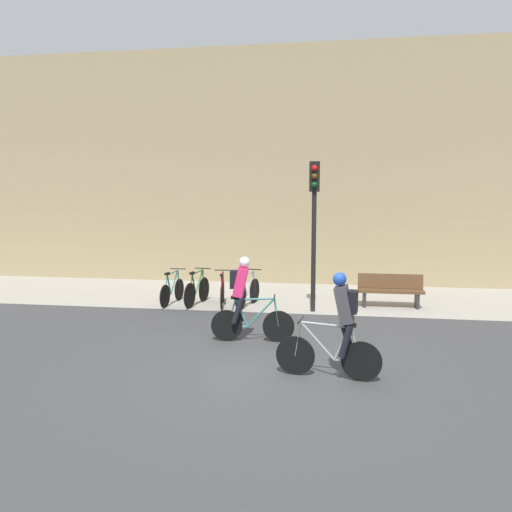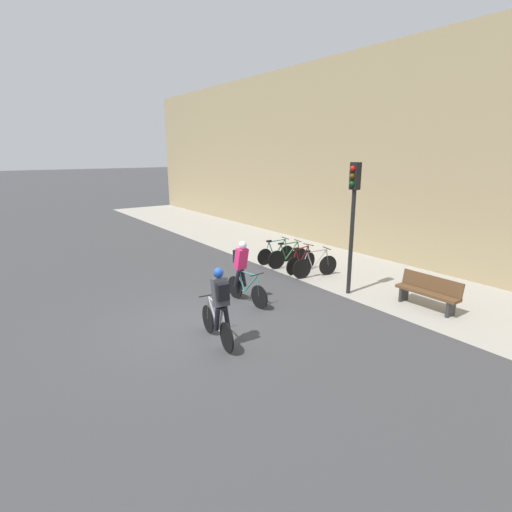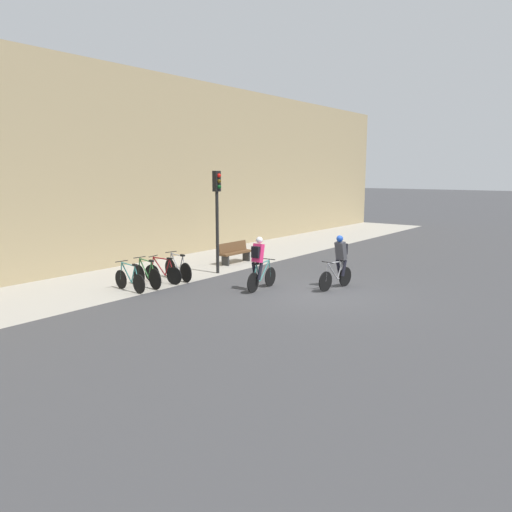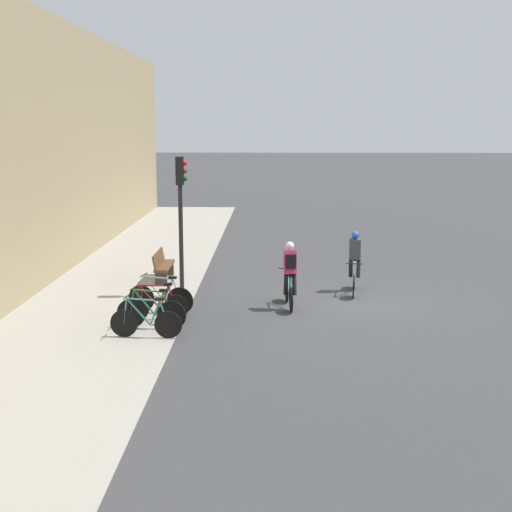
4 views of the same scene
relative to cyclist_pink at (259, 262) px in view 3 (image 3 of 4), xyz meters
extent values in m
plane|color=#3D3D3F|center=(0.78, -1.89, -0.95)|extent=(200.00, 200.00, 0.00)
cube|color=#A39E93|center=(0.78, 4.86, -0.94)|extent=(44.00, 4.50, 0.01)
cube|color=tan|center=(0.78, 7.41, 3.06)|extent=(44.00, 0.60, 8.01)
cylinder|color=black|center=(0.71, 0.06, -0.62)|extent=(0.65, 0.09, 0.65)
cylinder|color=black|center=(-0.35, -0.03, -0.62)|extent=(0.65, 0.09, 0.65)
cylinder|color=teal|center=(0.35, 0.03, -0.34)|extent=(0.59, 0.09, 0.62)
cylinder|color=teal|center=(-0.05, 0.00, -0.35)|extent=(0.27, 0.06, 0.58)
cylinder|color=teal|center=(0.23, 0.02, -0.05)|extent=(0.79, 0.11, 0.07)
cylinder|color=teal|center=(-0.14, -0.01, -0.63)|extent=(0.43, 0.07, 0.05)
cylinder|color=teal|center=(-0.26, -0.02, -0.34)|extent=(0.22, 0.05, 0.56)
cylinder|color=teal|center=(0.67, 0.06, -0.33)|extent=(0.12, 0.05, 0.59)
cylinder|color=black|center=(0.63, 0.05, 0.00)|extent=(0.07, 0.46, 0.03)
cube|color=black|center=(-0.16, -0.01, -0.03)|extent=(0.21, 0.10, 0.06)
cube|color=#E52866|center=(-0.06, -0.01, 0.30)|extent=(0.35, 0.35, 0.63)
sphere|color=silver|center=(0.02, 0.00, 0.71)|extent=(0.24, 0.24, 0.22)
cylinder|color=black|center=(-0.10, -0.12, -0.27)|extent=(0.28, 0.13, 0.56)
cylinder|color=black|center=(-0.12, 0.10, -0.27)|extent=(0.25, 0.13, 0.56)
cube|color=black|center=(-0.20, -0.02, 0.35)|extent=(0.16, 0.27, 0.36)
cylinder|color=black|center=(1.20, -1.79, -0.62)|extent=(0.66, 0.12, 0.66)
cylinder|color=black|center=(2.27, -1.94, -0.62)|extent=(0.66, 0.12, 0.66)
cylinder|color=#99999E|center=(1.56, -1.84, -0.33)|extent=(0.60, 0.12, 0.62)
cylinder|color=#99999E|center=(1.96, -1.89, -0.35)|extent=(0.28, 0.08, 0.58)
cylinder|color=#99999E|center=(1.68, -1.85, -0.05)|extent=(0.81, 0.15, 0.07)
cylinder|color=#99999E|center=(2.06, -1.91, -0.62)|extent=(0.44, 0.09, 0.05)
cylinder|color=#99999E|center=(2.18, -1.92, -0.34)|extent=(0.23, 0.06, 0.56)
cylinder|color=#99999E|center=(1.24, -1.79, -0.33)|extent=(0.13, 0.05, 0.59)
cylinder|color=black|center=(1.28, -1.80, 0.00)|extent=(0.09, 0.46, 0.03)
cube|color=black|center=(2.08, -1.91, -0.03)|extent=(0.21, 0.11, 0.06)
cube|color=#3D3D42|center=(1.98, -1.90, 0.30)|extent=(0.36, 0.36, 0.63)
sphere|color=#1E47AD|center=(1.90, -1.88, 0.71)|extent=(0.25, 0.25, 0.22)
cylinder|color=black|center=(2.05, -1.79, -0.27)|extent=(0.29, 0.15, 0.56)
cylinder|color=black|center=(2.02, -2.01, -0.27)|extent=(0.25, 0.14, 0.56)
cube|color=black|center=(2.12, -1.91, 0.35)|extent=(0.17, 0.28, 0.36)
cylinder|color=black|center=(-2.57, 3.79, -0.63)|extent=(0.09, 0.63, 0.63)
cylinder|color=black|center=(-2.66, 2.78, -0.63)|extent=(0.09, 0.63, 0.63)
cylinder|color=teal|center=(-2.60, 3.44, -0.35)|extent=(0.08, 0.56, 0.62)
cylinder|color=teal|center=(-2.63, 3.07, -0.36)|extent=(0.06, 0.26, 0.58)
cylinder|color=teal|center=(-2.61, 3.33, -0.07)|extent=(0.10, 0.75, 0.07)
cylinder|color=teal|center=(-2.64, 2.98, -0.64)|extent=(0.06, 0.41, 0.05)
cylinder|color=teal|center=(-2.65, 2.87, -0.36)|extent=(0.05, 0.21, 0.56)
cylinder|color=teal|center=(-2.58, 3.74, -0.34)|extent=(0.05, 0.12, 0.58)
cylinder|color=black|center=(-2.58, 3.70, -0.01)|extent=(0.46, 0.06, 0.03)
cube|color=black|center=(-2.64, 2.96, -0.04)|extent=(0.10, 0.21, 0.06)
cylinder|color=black|center=(-1.83, 3.77, -0.60)|extent=(0.13, 0.69, 0.69)
cylinder|color=black|center=(-1.97, 2.79, -0.60)|extent=(0.13, 0.69, 0.69)
cylinder|color=#2D6B33|center=(-1.88, 3.44, -0.32)|extent=(0.12, 0.54, 0.62)
cylinder|color=#2D6B33|center=(-1.93, 3.08, -0.33)|extent=(0.08, 0.26, 0.58)
cylinder|color=#2D6B33|center=(-1.90, 3.33, -0.03)|extent=(0.14, 0.73, 0.07)
cylinder|color=#2D6B33|center=(-1.94, 2.99, -0.61)|extent=(0.09, 0.40, 0.05)
cylinder|color=#2D6B33|center=(-1.96, 2.88, -0.32)|extent=(0.06, 0.21, 0.56)
cylinder|color=#2D6B33|center=(-1.84, 3.73, -0.31)|extent=(0.05, 0.12, 0.58)
cylinder|color=black|center=(-1.84, 3.69, 0.02)|extent=(0.46, 0.09, 0.03)
cube|color=black|center=(-1.95, 2.97, -0.01)|extent=(0.11, 0.21, 0.06)
cylinder|color=black|center=(-1.27, 3.75, -0.64)|extent=(0.14, 0.62, 0.62)
cylinder|color=black|center=(-1.11, 2.81, -0.64)|extent=(0.14, 0.62, 0.62)
cylinder|color=maroon|center=(-1.21, 3.43, -0.35)|extent=(0.13, 0.53, 0.62)
cylinder|color=maroon|center=(-1.15, 3.08, -0.37)|extent=(0.08, 0.25, 0.58)
cylinder|color=maroon|center=(-1.20, 3.33, -0.07)|extent=(0.16, 0.71, 0.07)
cylinder|color=maroon|center=(-1.14, 3.00, -0.64)|extent=(0.10, 0.38, 0.05)
cylinder|color=maroon|center=(-1.12, 2.89, -0.36)|extent=(0.07, 0.21, 0.56)
cylinder|color=maroon|center=(-1.26, 3.71, -0.35)|extent=(0.05, 0.12, 0.58)
cylinder|color=black|center=(-1.26, 3.68, -0.02)|extent=(0.46, 0.11, 0.03)
cube|color=black|center=(-1.13, 2.98, -0.05)|extent=(0.11, 0.21, 0.06)
cylinder|color=black|center=(-0.37, 3.79, -0.60)|extent=(0.17, 0.68, 0.69)
cylinder|color=black|center=(-0.58, 2.77, -0.60)|extent=(0.17, 0.68, 0.69)
cylinder|color=#99999E|center=(-0.44, 3.44, -0.32)|extent=(0.15, 0.57, 0.62)
cylinder|color=#99999E|center=(-0.52, 3.07, -0.33)|extent=(0.09, 0.27, 0.58)
cylinder|color=#99999E|center=(-0.46, 3.33, -0.04)|extent=(0.19, 0.76, 0.07)
cylinder|color=#99999E|center=(-0.54, 2.98, -0.61)|extent=(0.12, 0.41, 0.05)
cylinder|color=#99999E|center=(-0.56, 2.86, -0.33)|extent=(0.08, 0.22, 0.56)
cylinder|color=#99999E|center=(-0.38, 3.75, -0.31)|extent=(0.06, 0.12, 0.59)
cylinder|color=black|center=(-0.39, 3.71, 0.02)|extent=(0.46, 0.12, 0.03)
cube|color=black|center=(-0.54, 2.96, -0.01)|extent=(0.12, 0.21, 0.06)
cylinder|color=black|center=(1.30, 2.96, 0.99)|extent=(0.12, 0.12, 3.86)
cube|color=black|center=(1.30, 2.96, 2.54)|extent=(0.26, 0.20, 0.76)
sphere|color=red|center=(1.30, 2.84, 2.75)|extent=(0.15, 0.15, 0.15)
sphere|color=#4C380A|center=(1.30, 2.84, 2.54)|extent=(0.15, 0.15, 0.15)
sphere|color=#0C4719|center=(1.30, 2.84, 2.33)|extent=(0.15, 0.15, 0.15)
cube|color=brown|center=(3.35, 3.76, -0.50)|extent=(1.73, 0.40, 0.08)
cube|color=brown|center=(3.35, 3.94, -0.26)|extent=(1.73, 0.12, 0.40)
cube|color=#2D2D2D|center=(2.66, 3.76, -0.72)|extent=(0.08, 0.36, 0.45)
cube|color=#2D2D2D|center=(4.05, 3.76, -0.72)|extent=(0.08, 0.36, 0.45)
camera|label=1|loc=(1.78, -9.88, 2.01)|focal=35.00mm
camera|label=2|loc=(8.93, -5.95, 3.19)|focal=28.00mm
camera|label=3|loc=(-12.65, -9.57, 2.87)|focal=35.00mm
camera|label=4|loc=(-17.97, 0.45, 3.80)|focal=50.00mm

